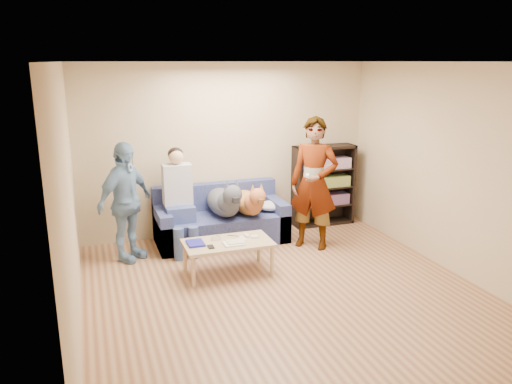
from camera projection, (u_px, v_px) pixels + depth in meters
name	position (u px, v px, depth m)	size (l,w,h in m)	color
ground	(291.00, 298.00, 5.65)	(5.00, 5.00, 0.00)	brown
ceiling	(295.00, 62.00, 4.99)	(5.00, 5.00, 0.00)	white
wall_back	(228.00, 149.00, 7.61)	(4.50, 4.50, 0.00)	tan
wall_front	(455.00, 282.00, 3.04)	(4.50, 4.50, 0.00)	tan
wall_left	(69.00, 207.00, 4.61)	(5.00, 5.00, 0.00)	tan
wall_right	(464.00, 172.00, 6.04)	(5.00, 5.00, 0.00)	tan
blanket	(271.00, 206.00, 7.51)	(0.40, 0.34, 0.14)	#BCBCC1
person_standing_right	(314.00, 184.00, 7.01)	(0.68, 0.45, 1.87)	gray
person_standing_left	(125.00, 202.00, 6.57)	(0.94, 0.39, 1.61)	#7DA3C8
held_controller	(307.00, 176.00, 6.72)	(0.04, 0.13, 0.03)	white
notebook_blue	(195.00, 243.00, 6.14)	(0.20, 0.26, 0.03)	#1B1C98
papers	(234.00, 243.00, 6.15)	(0.26, 0.20, 0.01)	silver
magazine	(236.00, 241.00, 6.18)	(0.22, 0.17, 0.01)	beige
camera_silver	(216.00, 238.00, 6.29)	(0.11, 0.06, 0.05)	silver
controller_a	(247.00, 236.00, 6.40)	(0.04, 0.13, 0.03)	silver
controller_b	(255.00, 237.00, 6.36)	(0.09, 0.06, 0.03)	white
headphone_cup_a	(244.00, 240.00, 6.27)	(0.07, 0.07, 0.02)	white
headphone_cup_b	(242.00, 238.00, 6.34)	(0.07, 0.07, 0.02)	white
pen_orange	(230.00, 246.00, 6.07)	(0.01, 0.01, 0.14)	orange
pen_black	(233.00, 236.00, 6.43)	(0.01, 0.01, 0.14)	black
wallet	(211.00, 247.00, 6.04)	(0.07, 0.12, 0.01)	black
sofa	(220.00, 222.00, 7.42)	(1.90, 0.85, 0.82)	#515B93
person_seated	(179.00, 196.00, 6.98)	(0.40, 0.73, 1.47)	#404D8D
dog_gray	(225.00, 201.00, 7.18)	(0.43, 1.26, 0.63)	#52545D
dog_tan	(249.00, 202.00, 7.25)	(0.38, 1.15, 0.55)	#B38136
coffee_table	(228.00, 245.00, 6.24)	(1.10, 0.60, 0.42)	#CFBD7F
bookshelf	(323.00, 183.00, 8.10)	(1.00, 0.34, 1.30)	black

